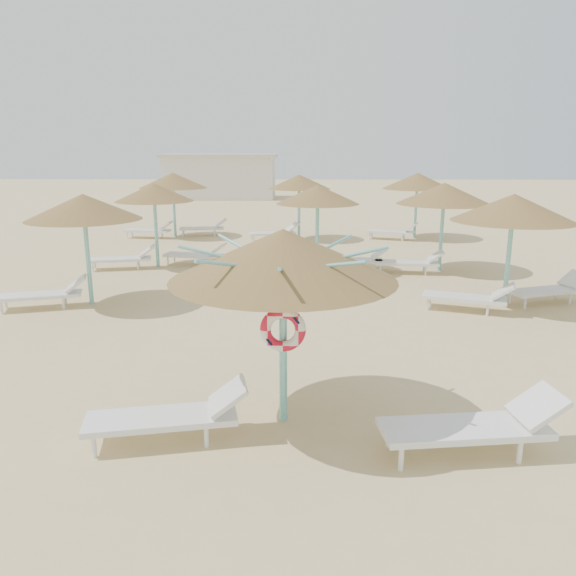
{
  "coord_description": "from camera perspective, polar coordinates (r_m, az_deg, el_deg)",
  "views": [
    {
      "loc": [
        -0.01,
        -7.65,
        3.77
      ],
      "look_at": [
        -0.22,
        2.15,
        1.3
      ],
      "focal_mm": 35.0,
      "sensor_mm": 36.0,
      "label": 1
    }
  ],
  "objects": [
    {
      "name": "lounger_main_a",
      "position": [
        7.67,
        -11.67,
        -12.53
      ],
      "size": [
        2.18,
        1.04,
        0.76
      ],
      "rotation": [
        0.0,
        0.0,
        0.2
      ],
      "color": "white",
      "rests_on": "ground"
    },
    {
      "name": "ground",
      "position": [
        8.53,
        1.19,
        -12.11
      ],
      "size": [
        120.0,
        120.0,
        0.0
      ],
      "primitive_type": "plane",
      "color": "#D7B983",
      "rests_on": "ground"
    },
    {
      "name": "lounger_main_b",
      "position": [
        7.59,
        18.56,
        -13.09
      ],
      "size": [
        2.32,
        0.94,
        0.82
      ],
      "rotation": [
        0.0,
        0.0,
        0.12
      ],
      "color": "white",
      "rests_on": "ground"
    },
    {
      "name": "service_hut",
      "position": [
        43.12,
        -6.87,
        11.23
      ],
      "size": [
        8.4,
        4.4,
        3.25
      ],
      "color": "silver",
      "rests_on": "ground"
    },
    {
      "name": "main_palapa",
      "position": [
        7.41,
        -0.51,
        3.3
      ],
      "size": [
        3.05,
        3.05,
        2.73
      ],
      "color": "#73C7C6",
      "rests_on": "ground"
    },
    {
      "name": "palapa_field",
      "position": [
        18.39,
        4.23,
        9.54
      ],
      "size": [
        19.59,
        14.05,
        2.72
      ],
      "color": "#73C7C6",
      "rests_on": "ground"
    }
  ]
}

